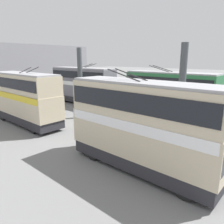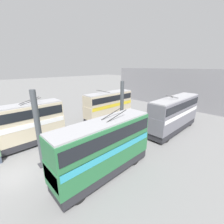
% 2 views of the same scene
% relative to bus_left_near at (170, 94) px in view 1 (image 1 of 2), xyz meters
% --- Properties ---
extents(ground_plane, '(240.00, 240.00, 0.00)m').
position_rel_bus_left_near_xyz_m(ground_plane, '(-5.95, 5.15, -2.88)').
color(ground_plane, slate).
extents(depot_back_wall, '(0.50, 36.00, 8.85)m').
position_rel_bus_left_near_xyz_m(depot_back_wall, '(27.25, 5.15, 1.54)').
color(depot_back_wall, gray).
rests_on(depot_back_wall, ground_plane).
extents(support_column_near, '(0.91, 0.91, 7.45)m').
position_rel_bus_left_near_xyz_m(support_column_near, '(-3.52, 5.15, 0.72)').
color(support_column_near, '#42474C').
rests_on(support_column_near, ground_plane).
extents(support_column_far, '(0.91, 0.91, 7.45)m').
position_rel_bus_left_near_xyz_m(support_column_far, '(7.82, 5.15, 0.72)').
color(support_column_far, '#42474C').
rests_on(support_column_far, ground_plane).
extents(bus_left_near, '(9.41, 2.54, 5.68)m').
position_rel_bus_left_near_xyz_m(bus_left_near, '(0.00, 0.00, 0.00)').
color(bus_left_near, black).
rests_on(bus_left_near, ground_plane).
extents(bus_left_far, '(10.90, 2.54, 5.74)m').
position_rel_bus_left_near_xyz_m(bus_left_far, '(13.55, -0.00, 0.04)').
color(bus_left_far, black).
rests_on(bus_left_far, ground_plane).
extents(bus_right_near, '(9.20, 2.54, 5.79)m').
position_rel_bus_left_near_xyz_m(bus_right_near, '(-3.68, 10.30, 0.05)').
color(bus_right_near, black).
rests_on(bus_right_near, ground_plane).
extents(bus_right_far, '(9.36, 2.54, 5.65)m').
position_rel_bus_left_near_xyz_m(bus_right_far, '(10.03, 10.30, -0.01)').
color(bus_right_far, black).
rests_on(bus_right_far, ground_plane).
extents(person_aisle_midway, '(0.48, 0.38, 1.73)m').
position_rel_bus_left_near_xyz_m(person_aisle_midway, '(3.52, 6.22, -1.96)').
color(person_aisle_midway, '#384251').
rests_on(person_aisle_midway, ground_plane).
extents(person_by_left_row, '(0.43, 0.26, 1.65)m').
position_rel_bus_left_near_xyz_m(person_by_left_row, '(-0.27, 2.42, -2.01)').
color(person_by_left_row, '#2D2D33').
rests_on(person_by_left_row, ground_plane).
extents(person_by_right_row, '(0.46, 0.33, 1.64)m').
position_rel_bus_left_near_xyz_m(person_by_right_row, '(-6.58, 8.41, -2.02)').
color(person_by_right_row, '#384251').
rests_on(person_by_right_row, ground_plane).
extents(oil_drum, '(0.60, 0.60, 0.95)m').
position_rel_bus_left_near_xyz_m(oil_drum, '(0.38, 8.41, -2.41)').
color(oil_drum, '#424C56').
rests_on(oil_drum, ground_plane).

